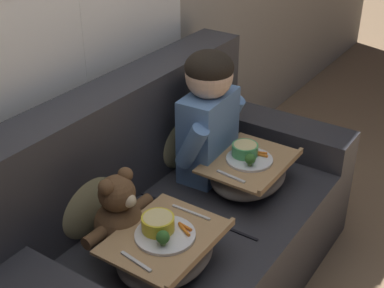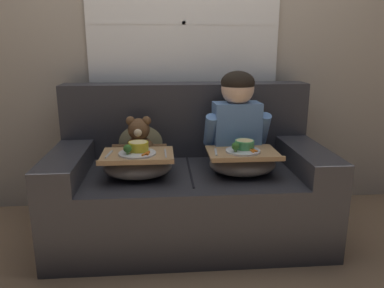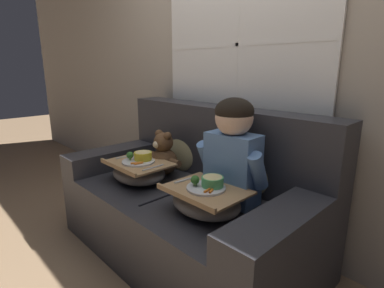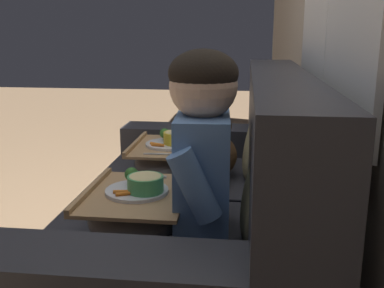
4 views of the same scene
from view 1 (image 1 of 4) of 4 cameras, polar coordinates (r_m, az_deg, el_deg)
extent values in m
cube|color=#2D2D33|center=(2.46, -0.68, -11.50)|extent=(1.72, 0.92, 0.46)
cube|color=#2D2D33|center=(2.37, -7.77, 0.64)|extent=(1.72, 0.22, 0.51)
cube|color=#2D2D33|center=(2.83, 7.87, 1.55)|extent=(0.22, 0.92, 0.14)
cube|color=black|center=(2.31, -0.30, -7.33)|extent=(0.01, 0.66, 0.01)
ellipsoid|color=tan|center=(2.58, -1.78, 1.42)|extent=(0.36, 0.17, 0.38)
ellipsoid|color=tan|center=(2.17, -11.62, -5.19)|extent=(0.37, 0.18, 0.38)
cube|color=#5B84BC|center=(2.47, 1.73, 0.97)|extent=(0.31, 0.18, 0.41)
sphere|color=beige|center=(2.35, 1.84, 7.33)|extent=(0.21, 0.21, 0.21)
ellipsoid|color=black|center=(2.33, 1.85, 8.18)|extent=(0.22, 0.22, 0.15)
cylinder|color=#5B84BC|center=(2.32, -0.01, -0.24)|extent=(0.09, 0.17, 0.23)
cylinder|color=#5B84BC|center=(2.59, 3.95, 3.07)|extent=(0.09, 0.17, 0.23)
sphere|color=brown|center=(2.10, -7.74, -8.49)|extent=(0.20, 0.20, 0.20)
sphere|color=brown|center=(2.02, -8.02, -5.24)|extent=(0.14, 0.14, 0.14)
sphere|color=brown|center=(1.96, -9.16, -4.57)|extent=(0.06, 0.06, 0.06)
sphere|color=brown|center=(2.02, -7.13, -3.28)|extent=(0.06, 0.06, 0.06)
sphere|color=beige|center=(1.99, -6.68, -6.03)|extent=(0.05, 0.05, 0.05)
sphere|color=black|center=(1.98, -6.38, -6.09)|extent=(0.02, 0.02, 0.02)
cylinder|color=brown|center=(2.02, -10.26, -9.77)|extent=(0.10, 0.06, 0.05)
cylinder|color=brown|center=(2.16, -5.48, -6.45)|extent=(0.10, 0.06, 0.05)
cylinder|color=brown|center=(2.07, -6.42, -11.73)|extent=(0.06, 0.09, 0.05)
cylinder|color=brown|center=(2.12, -4.79, -10.48)|extent=(0.06, 0.09, 0.05)
ellipsoid|color=slate|center=(2.45, 6.04, -3.29)|extent=(0.41, 0.32, 0.13)
cube|color=tan|center=(2.42, 6.13, -1.88)|extent=(0.43, 0.33, 0.01)
cube|color=tan|center=(2.35, 9.55, -2.69)|extent=(0.43, 0.02, 0.02)
cylinder|color=silver|center=(2.41, 6.14, -1.64)|extent=(0.21, 0.21, 0.01)
cylinder|color=#4CAD60|center=(2.42, 5.66, -0.60)|extent=(0.12, 0.12, 0.05)
cylinder|color=#E5D189|center=(2.41, 5.69, -0.15)|extent=(0.10, 0.10, 0.01)
sphere|color=#38702D|center=(2.34, 6.23, -1.57)|extent=(0.05, 0.05, 0.05)
cylinder|color=#7A9E56|center=(2.35, 6.20, -2.10)|extent=(0.02, 0.02, 0.02)
cylinder|color=orange|center=(2.42, 7.43, -1.18)|extent=(0.02, 0.06, 0.01)
cylinder|color=orange|center=(2.44, 7.42, -0.94)|extent=(0.03, 0.05, 0.01)
cube|color=silver|center=(2.29, 4.16, -3.47)|extent=(0.03, 0.14, 0.01)
ellipsoid|color=slate|center=(2.01, -2.83, -11.48)|extent=(0.41, 0.33, 0.13)
cube|color=tan|center=(1.97, -2.88, -9.92)|extent=(0.43, 0.34, 0.01)
cube|color=tan|center=(1.89, 1.14, -11.33)|extent=(0.43, 0.02, 0.02)
cylinder|color=silver|center=(1.96, -2.89, -9.65)|extent=(0.22, 0.22, 0.01)
cylinder|color=yellow|center=(1.96, -3.65, -8.44)|extent=(0.12, 0.12, 0.05)
cylinder|color=#E5D189|center=(1.95, -3.67, -7.89)|extent=(0.11, 0.11, 0.01)
sphere|color=#38702D|center=(1.89, -3.12, -9.89)|extent=(0.05, 0.05, 0.05)
cylinder|color=#7A9E56|center=(1.91, -3.10, -10.48)|extent=(0.02, 0.02, 0.02)
cylinder|color=orange|center=(1.96, -0.81, -9.17)|extent=(0.04, 0.07, 0.01)
cylinder|color=orange|center=(1.98, -0.75, -8.80)|extent=(0.02, 0.06, 0.01)
cube|color=silver|center=(1.86, -6.00, -12.35)|extent=(0.03, 0.14, 0.01)
cube|color=silver|center=(2.07, -0.12, -7.28)|extent=(0.01, 0.17, 0.01)
camera|label=2|loc=(1.93, 68.84, -9.00)|focal=35.00mm
camera|label=3|loc=(2.94, 36.86, 11.74)|focal=28.00mm
camera|label=4|loc=(3.55, 12.45, 17.03)|focal=42.00mm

